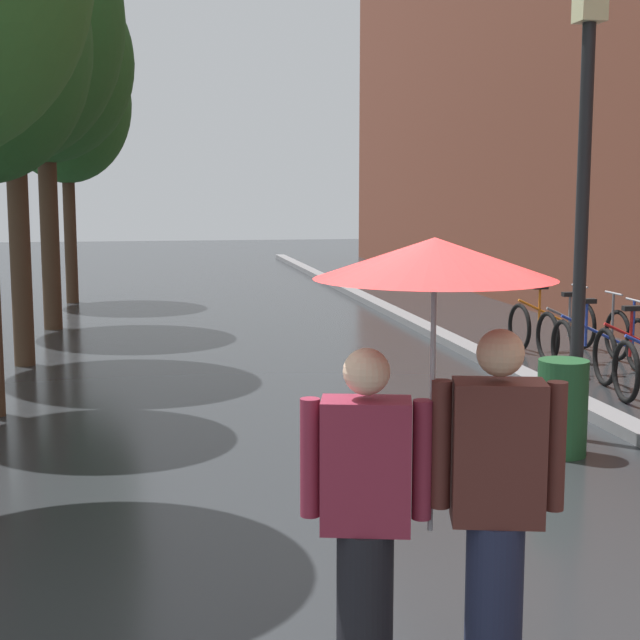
% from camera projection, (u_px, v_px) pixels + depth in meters
% --- Properties ---
extents(kerb_strip, '(0.30, 36.00, 0.12)m').
position_uv_depth(kerb_strip, '(437.00, 334.00, 14.88)').
color(kerb_strip, slate).
rests_on(kerb_strip, ground).
extents(street_tree_2, '(2.89, 2.89, 6.33)m').
position_uv_depth(street_tree_2, '(10.00, 19.00, 11.91)').
color(street_tree_2, '#473323').
rests_on(street_tree_2, ground).
extents(street_tree_3, '(2.93, 2.93, 6.02)m').
position_uv_depth(street_tree_3, '(43.00, 63.00, 15.20)').
color(street_tree_3, '#473323').
rests_on(street_tree_3, ground).
extents(street_tree_4, '(2.64, 2.64, 5.67)m').
position_uv_depth(street_tree_4, '(66.00, 104.00, 18.94)').
color(street_tree_4, '#473323').
rests_on(street_tree_4, ground).
extents(parked_bicycle_5, '(1.12, 0.76, 0.96)m').
position_uv_depth(parked_bicycle_5, '(601.00, 344.00, 11.94)').
color(parked_bicycle_5, black).
rests_on(parked_bicycle_5, ground).
extents(parked_bicycle_6, '(1.08, 0.70, 0.96)m').
position_uv_depth(parked_bicycle_6, '(583.00, 334.00, 12.74)').
color(parked_bicycle_6, black).
rests_on(parked_bicycle_6, ground).
extents(parked_bicycle_7, '(1.11, 0.75, 0.96)m').
position_uv_depth(parked_bicycle_7, '(552.00, 324.00, 13.68)').
color(parked_bicycle_7, black).
rests_on(parked_bicycle_7, ground).
extents(couple_under_umbrella, '(1.14, 1.06, 2.12)m').
position_uv_depth(couple_under_umbrella, '(433.00, 407.00, 4.13)').
color(couple_under_umbrella, black).
rests_on(couple_under_umbrella, ground).
extents(street_lamp_post, '(0.24, 0.24, 4.11)m').
position_uv_depth(street_lamp_post, '(583.00, 180.00, 8.47)').
color(street_lamp_post, black).
rests_on(street_lamp_post, ground).
extents(litter_bin, '(0.44, 0.44, 0.85)m').
position_uv_depth(litter_bin, '(562.00, 408.00, 8.23)').
color(litter_bin, '#1E4C28').
rests_on(litter_bin, ground).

